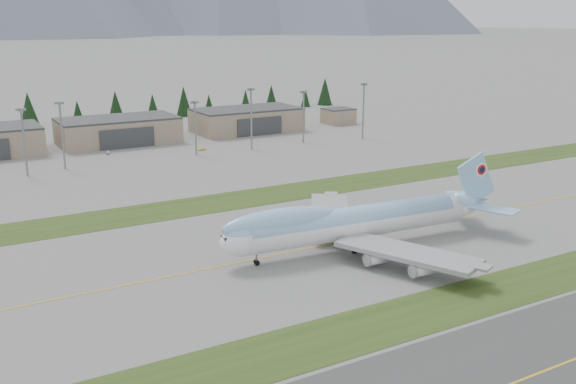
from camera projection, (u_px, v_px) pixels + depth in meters
ground at (356, 239)px, 151.49m from camera, size 7000.00×7000.00×0.00m
grass_strip_near at (476, 297)px, 119.64m from camera, size 400.00×14.00×0.08m
grass_strip_far at (267, 195)px, 189.21m from camera, size 400.00×18.00×0.08m
taxiway_line_main at (356, 239)px, 151.49m from camera, size 400.00×0.40×0.02m
boeing_747_freighter at (355, 221)px, 143.88m from camera, size 73.07×62.94×19.25m
hangar_center at (118, 130)px, 268.55m from camera, size 48.00×26.60×10.80m
hangar_right at (247, 120)px, 297.33m from camera, size 48.00×26.60×10.80m
control_shed at (338, 116)px, 320.14m from camera, size 14.00×12.00×7.60m
floodlight_masts at (212, 113)px, 244.12m from camera, size 140.89×9.29×24.35m
service_vehicle_a at (108, 154)px, 247.59m from camera, size 1.80×3.56×1.16m
service_vehicle_b at (202, 150)px, 254.80m from camera, size 3.53×1.70×1.12m
service_vehicle_c at (274, 133)px, 294.70m from camera, size 1.91×3.82×1.06m
conifer_belt at (114, 107)px, 327.45m from camera, size 266.14×13.42×16.95m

